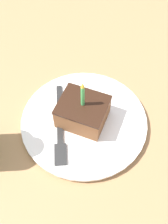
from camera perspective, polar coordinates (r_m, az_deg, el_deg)
ground_plane at (r=0.58m, az=1.04°, el=-5.52°), size 2.40×2.40×0.04m
plate at (r=0.56m, az=-0.00°, el=-1.97°), size 0.27×0.27×0.02m
cake_slice at (r=0.53m, az=-0.27°, el=0.07°), size 0.08×0.10×0.12m
fork at (r=0.54m, az=-5.26°, el=-3.40°), size 0.18×0.10×0.00m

